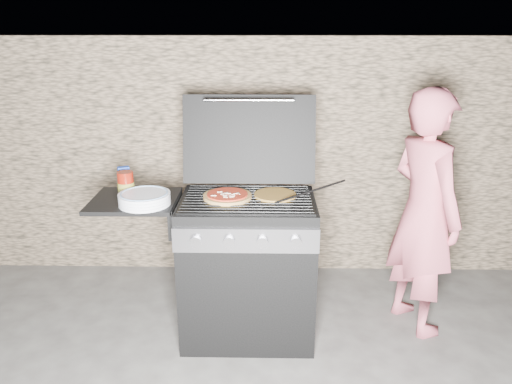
{
  "coord_description": "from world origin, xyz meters",
  "views": [
    {
      "loc": [
        0.1,
        -2.75,
        1.9
      ],
      "look_at": [
        0.05,
        0.0,
        0.95
      ],
      "focal_mm": 35.0,
      "sensor_mm": 36.0,
      "label": 1
    }
  ],
  "objects_px": {
    "pizza_topped": "(227,196)",
    "sauce_jar": "(126,184)",
    "gas_grill": "(208,267)",
    "person": "(424,213)"
  },
  "relations": [
    {
      "from": "gas_grill",
      "to": "pizza_topped",
      "type": "xyz_separation_m",
      "value": [
        0.13,
        0.0,
        0.47
      ]
    },
    {
      "from": "person",
      "to": "gas_grill",
      "type": "bearing_deg",
      "value": 72.87
    },
    {
      "from": "pizza_topped",
      "to": "person",
      "type": "xyz_separation_m",
      "value": [
        1.2,
        0.13,
        -0.15
      ]
    },
    {
      "from": "pizza_topped",
      "to": "person",
      "type": "distance_m",
      "value": 1.22
    },
    {
      "from": "pizza_topped",
      "to": "sauce_jar",
      "type": "bearing_deg",
      "value": 174.48
    },
    {
      "from": "sauce_jar",
      "to": "gas_grill",
      "type": "bearing_deg",
      "value": -7.07
    },
    {
      "from": "pizza_topped",
      "to": "person",
      "type": "relative_size",
      "value": 0.18
    },
    {
      "from": "gas_grill",
      "to": "person",
      "type": "distance_m",
      "value": 1.38
    },
    {
      "from": "person",
      "to": "pizza_topped",
      "type": "bearing_deg",
      "value": 73.45
    },
    {
      "from": "pizza_topped",
      "to": "sauce_jar",
      "type": "xyz_separation_m",
      "value": [
        -0.61,
        0.06,
        0.05
      ]
    }
  ]
}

